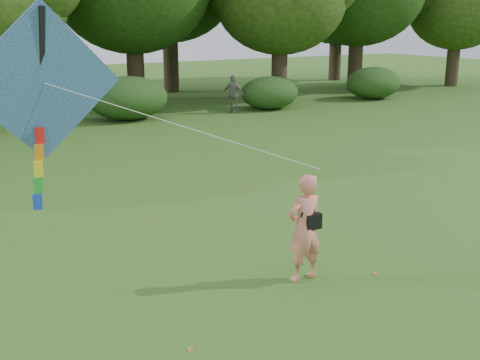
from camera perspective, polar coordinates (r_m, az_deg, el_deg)
ground at (r=10.13m, az=10.65°, el=-10.04°), size 100.00×100.00×0.00m
man_kite_flyer at (r=9.99m, az=6.12°, el=-4.54°), size 0.69×0.47×1.83m
bystander_right at (r=28.08m, az=-0.67°, el=8.15°), size 0.96×1.07×1.75m
crossbody_bag at (r=10.00m, az=6.78°, el=-3.82°), size 0.43×0.20×0.72m
flying_kite at (r=9.56m, az=-18.20°, el=8.52°), size 5.09×2.15×3.19m
shrub_band at (r=25.21m, az=-18.28°, el=6.57°), size 39.15×3.22×1.88m
fallen_leaves at (r=12.82m, az=-2.36°, el=-4.31°), size 8.59×14.63×0.01m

